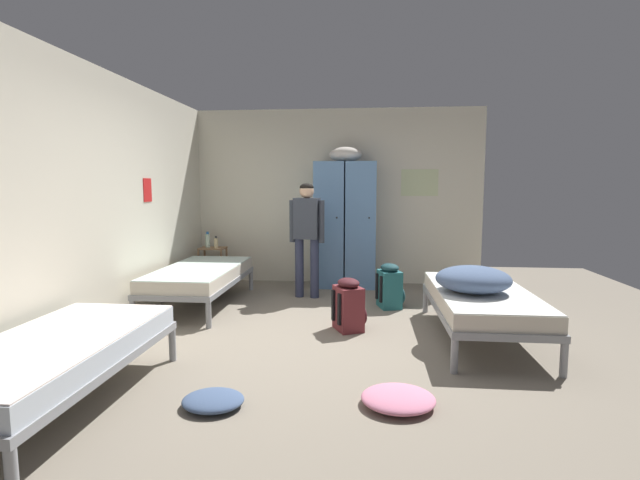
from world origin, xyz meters
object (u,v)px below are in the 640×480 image
bedding_heap (473,279)px  bed_left_rear (200,276)px  locker_bank (345,222)px  water_bottle (208,240)px  bed_right (481,300)px  clothes_pile_denim (213,400)px  lotion_bottle (216,243)px  backpack_maroon (349,305)px  clothes_pile_pink (398,399)px  backpack_teal (390,287)px  person_traveler (307,229)px  bed_left_front (54,354)px  shelf_unit (213,262)px

bedding_heap → bed_left_rear: bearing=160.5°
locker_bank → water_bottle: bearing=-178.4°
bed_right → clothes_pile_denim: bed_right is taller
bed_right → lotion_bottle: bearing=147.1°
backpack_maroon → clothes_pile_denim: size_ratio=1.30×
clothes_pile_denim → clothes_pile_pink: 1.26m
water_bottle → lotion_bottle: bearing=-21.8°
water_bottle → backpack_teal: size_ratio=0.43×
backpack_maroon → bed_right: bearing=-6.3°
bed_left_rear → lotion_bottle: (-0.18, 1.21, 0.27)m
person_traveler → clothes_pile_pink: (1.02, -3.08, -0.88)m
lotion_bottle → clothes_pile_pink: size_ratio=0.35×
water_bottle → bed_left_front: bearing=-85.3°
water_bottle → clothes_pile_pink: bearing=-55.2°
bedding_heap → water_bottle: 4.16m
lotion_bottle → clothes_pile_pink: bearing=-56.3°
locker_bank → bedding_heap: (1.33, -2.42, -0.36)m
bed_left_rear → lotion_bottle: size_ratio=10.60×
bed_right → bed_left_rear: bearing=163.0°
bed_left_rear → bed_left_front: bearing=-90.0°
bed_right → person_traveler: (-1.92, 1.55, 0.55)m
lotion_bottle → backpack_teal: size_ratio=0.33×
locker_bank → bed_left_front: (-1.76, -4.10, -0.59)m
bed_right → bedding_heap: (-0.11, -0.12, 0.23)m
bed_left_front → backpack_maroon: (1.90, 1.94, -0.12)m
bed_left_rear → lotion_bottle: 1.25m
bedding_heap → clothes_pile_denim: size_ratio=1.66×
clothes_pile_denim → backpack_maroon: bearing=64.7°
bed_left_rear → water_bottle: 1.35m
shelf_unit → bed_left_front: 4.03m
bed_left_front → person_traveler: (1.28, 3.34, 0.55)m
bedding_heap → backpack_teal: 1.46m
bed_left_rear → bed_right: size_ratio=1.00×
bed_right → clothes_pile_pink: size_ratio=3.74×
backpack_maroon → clothes_pile_pink: 1.73m
water_bottle → clothes_pile_pink: water_bottle is taller
bed_right → bedding_heap: bearing=-133.5°
shelf_unit → person_traveler: size_ratio=0.37×
bedding_heap → backpack_teal: (-0.72, 1.23, -0.35)m
backpack_teal → locker_bank: bearing=117.2°
water_bottle → lotion_bottle: water_bottle is taller
locker_bank → bedding_heap: size_ratio=2.94×
backpack_maroon → shelf_unit: bearing=135.9°
person_traveler → backpack_teal: 1.35m
locker_bank → clothes_pile_denim: bearing=-100.2°
clothes_pile_pink → person_traveler: bearing=108.3°
lotion_bottle → backpack_maroon: 2.94m
clothes_pile_denim → bedding_heap: bearing=37.2°
locker_bank → bed_left_rear: size_ratio=1.09×
shelf_unit → backpack_maroon: 3.00m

